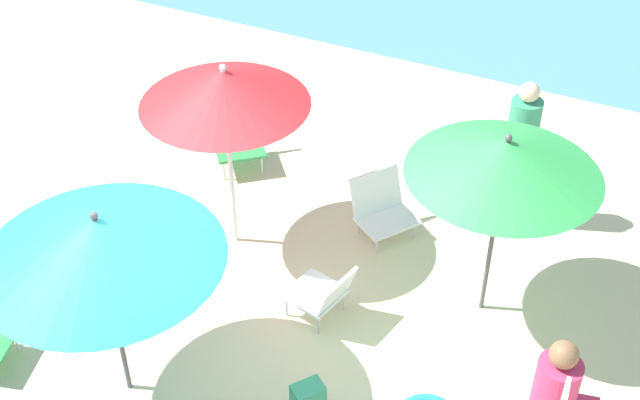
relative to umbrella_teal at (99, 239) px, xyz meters
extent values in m
plane|color=beige|center=(0.77, 0.61, -1.58)|extent=(40.00, 40.00, 0.00)
cylinder|color=#4C4C51|center=(0.00, 0.00, -0.70)|extent=(0.04, 0.04, 1.77)
cone|color=teal|center=(0.00, 0.00, 0.00)|extent=(1.79, 1.79, 0.36)
sphere|color=#4C4C51|center=(0.00, 0.00, 0.21)|extent=(0.06, 0.06, 0.06)
cylinder|color=#4C4C51|center=(2.32, 2.10, -0.69)|extent=(0.04, 0.04, 1.79)
cone|color=green|center=(2.32, 2.10, 0.05)|extent=(1.58, 1.58, 0.31)
sphere|color=#4C4C51|center=(2.32, 2.10, 0.24)|extent=(0.06, 0.06, 0.06)
cylinder|color=silver|center=(-0.12, 1.97, -0.64)|extent=(0.04, 0.04, 1.89)
cone|color=red|center=(-0.12, 1.97, 0.14)|extent=(1.50, 1.50, 0.33)
sphere|color=silver|center=(-0.12, 1.97, 0.33)|extent=(0.06, 0.06, 0.06)
cylinder|color=silver|center=(-1.08, -0.08, -1.49)|extent=(0.02, 0.02, 0.20)
cube|color=white|center=(1.19, 2.64, -1.38)|extent=(0.64, 0.68, 0.03)
cube|color=white|center=(1.01, 2.76, -1.17)|extent=(0.44, 0.54, 0.41)
cylinder|color=silver|center=(1.45, 2.73, -1.49)|extent=(0.02, 0.02, 0.19)
cylinder|color=silver|center=(1.20, 2.37, -1.49)|extent=(0.02, 0.02, 0.19)
cylinder|color=silver|center=(1.18, 2.91, -1.49)|extent=(0.02, 0.02, 0.19)
cylinder|color=silver|center=(0.93, 2.55, -1.49)|extent=(0.02, 0.02, 0.19)
cube|color=white|center=(1.00, 1.40, -1.34)|extent=(0.53, 0.54, 0.03)
cube|color=white|center=(1.23, 1.34, -1.18)|extent=(0.22, 0.47, 0.31)
cylinder|color=silver|center=(0.79, 1.26, -1.47)|extent=(0.02, 0.02, 0.23)
cylinder|color=silver|center=(0.87, 1.61, -1.47)|extent=(0.02, 0.02, 0.23)
cylinder|color=silver|center=(1.14, 1.18, -1.47)|extent=(0.02, 0.02, 0.23)
cylinder|color=silver|center=(1.22, 1.53, -1.47)|extent=(0.02, 0.02, 0.23)
cube|color=#33934C|center=(-0.69, 3.06, -1.34)|extent=(0.71, 0.71, 0.03)
cube|color=#33934C|center=(-0.86, 3.26, -1.14)|extent=(0.49, 0.44, 0.38)
cylinder|color=silver|center=(-0.41, 3.03, -1.47)|extent=(0.02, 0.02, 0.23)
cylinder|color=silver|center=(-0.73, 2.77, -1.47)|extent=(0.02, 0.02, 0.23)
cylinder|color=silver|center=(-0.66, 3.34, -1.47)|extent=(0.02, 0.02, 0.23)
cylinder|color=silver|center=(-0.98, 3.08, -1.47)|extent=(0.02, 0.02, 0.23)
cylinder|color=#DB3866|center=(3.16, 0.99, -1.05)|extent=(0.33, 0.33, 0.52)
sphere|color=#896042|center=(3.16, 0.99, -0.69)|extent=(0.21, 0.21, 0.21)
cylinder|color=#389970|center=(2.19, 3.46, -1.21)|extent=(0.25, 0.25, 0.76)
cylinder|color=#389970|center=(2.19, 3.46, -0.53)|extent=(0.30, 0.30, 0.61)
sphere|color=beige|center=(2.19, 3.46, -0.13)|extent=(0.19, 0.19, 0.19)
camera|label=1|loc=(3.34, -3.45, 3.92)|focal=48.16mm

